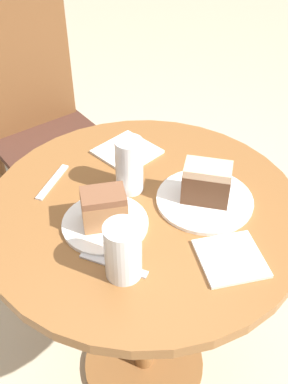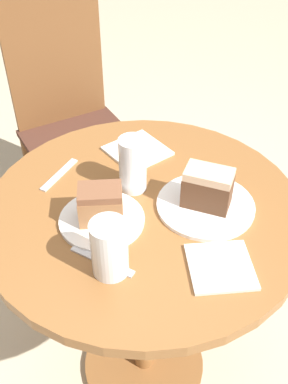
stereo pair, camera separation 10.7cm
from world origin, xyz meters
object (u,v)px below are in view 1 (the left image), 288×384
Objects in this scene: plate_near at (105,223)px; glass_lemonade at (123,254)px; plate_far at (205,200)px; cake_slice_near at (104,208)px; cake_slice_far at (207,183)px; glass_water at (129,169)px; chair at (48,128)px.

plate_near is 0.16m from glass_lemonade.
cake_slice_near reaches higher than plate_far.
cake_slice_far is 0.29m from glass_lemonade.
plate_near is 1.38× the size of glass_water.
glass_lemonade is at bearing -160.99° from plate_far.
glass_lemonade is at bearing -101.48° from cake_slice_near.
plate_near is 0.15m from glass_water.
glass_lemonade is (-0.03, -0.15, 0.05)m from plate_near.
chair is 0.83m from glass_water.
glass_water is at bearing 37.54° from plate_near.
cake_slice_near is at bearing 168.62° from plate_far.
chair reaches higher than plate_near.
chair is 0.94m from plate_far.
cake_slice_far is (0.00, -0.00, 0.05)m from plate_far.
cake_slice_far is at bearing -11.38° from plate_near.
glass_lemonade is at bearing -101.48° from plate_near.
plate_near is at bearing 168.62° from plate_far.
glass_water is at bearing 58.50° from glass_lemonade.
glass_lemonade is (-0.28, -0.10, -0.00)m from cake_slice_far.
plate_near is 0.25m from plate_far.
glass_lemonade is (-0.03, -0.15, 0.00)m from cake_slice_near.
plate_far is at bearing 90.00° from cake_slice_far.
cake_slice_far is 0.88× the size of glass_water.
plate_near is 1.71× the size of cake_slice_near.
cake_slice_near is 0.15m from glass_lemonade.
cake_slice_near is 0.89× the size of glass_lemonade.
plate_far is at bearing -11.38° from plate_near.
cake_slice_far is at bearing -11.38° from cake_slice_near.
chair is at bearing 87.14° from glass_water.
glass_water is (-0.14, 0.14, 0.06)m from plate_far.
plate_far is at bearing -45.28° from glass_water.
cake_slice_far is (0.10, -0.90, 0.31)m from chair.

